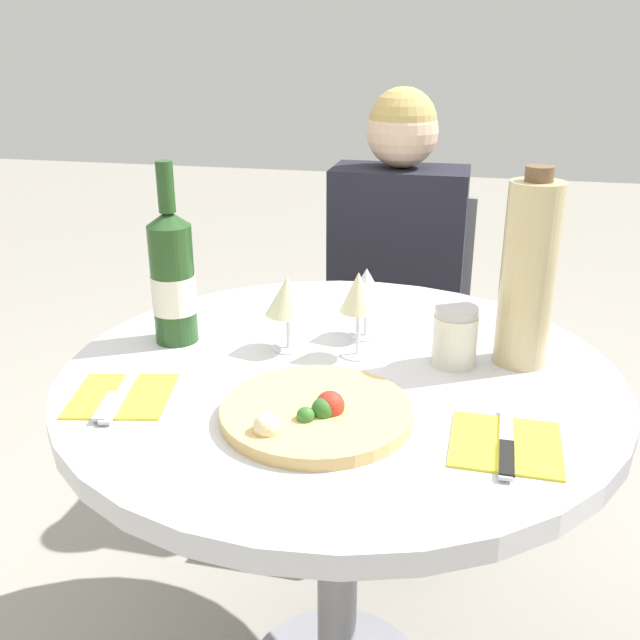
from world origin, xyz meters
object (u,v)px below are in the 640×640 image
(dining_table, at_px, (339,425))
(chair_behind_diner, at_px, (396,350))
(pizza_large, at_px, (316,412))
(tall_carafe, at_px, (528,274))
(seated_diner, at_px, (391,333))
(wine_bottle, at_px, (173,278))

(dining_table, bearing_deg, chair_behind_diner, 89.59)
(dining_table, bearing_deg, pizza_large, -89.90)
(dining_table, bearing_deg, tall_carafe, 17.87)
(dining_table, distance_m, pizza_large, 0.22)
(seated_diner, bearing_deg, chair_behind_diner, -90.00)
(chair_behind_diner, relative_size, pizza_large, 2.92)
(wine_bottle, bearing_deg, dining_table, -9.60)
(wine_bottle, bearing_deg, pizza_large, -36.19)
(seated_diner, distance_m, wine_bottle, 0.78)
(dining_table, relative_size, wine_bottle, 2.86)
(seated_diner, bearing_deg, dining_table, 89.51)
(pizza_large, distance_m, tall_carafe, 0.43)
(dining_table, height_order, seated_diner, seated_diner)
(dining_table, relative_size, tall_carafe, 2.81)
(dining_table, height_order, tall_carafe, tall_carafe)
(pizza_large, xyz_separation_m, tall_carafe, (0.30, 0.28, 0.15))
(chair_behind_diner, xyz_separation_m, pizza_large, (-0.01, -1.00, 0.33))
(wine_bottle, distance_m, tall_carafe, 0.62)
(dining_table, height_order, chair_behind_diner, chair_behind_diner)
(tall_carafe, bearing_deg, dining_table, -162.13)
(pizza_large, height_order, tall_carafe, tall_carafe)
(pizza_large, bearing_deg, seated_diner, 89.63)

